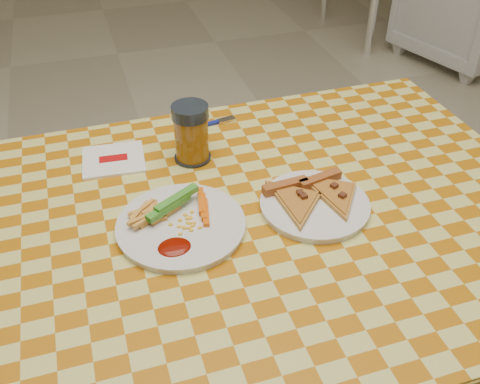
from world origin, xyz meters
name	(u,v)px	position (x,y,z in m)	size (l,w,h in m)	color
table	(241,245)	(0.00, 0.00, 0.68)	(1.28, 0.88, 0.76)	white
plate_left	(181,226)	(-0.12, 0.00, 0.76)	(0.24, 0.24, 0.01)	silver
plate_right	(314,206)	(0.15, -0.02, 0.76)	(0.21, 0.21, 0.01)	silver
fries_veggies	(174,215)	(-0.13, 0.02, 0.78)	(0.18, 0.17, 0.04)	gold
pizza_slices	(313,195)	(0.15, 0.00, 0.78)	(0.22, 0.21, 0.02)	gold
drink_glass	(191,134)	(-0.04, 0.23, 0.82)	(0.08, 0.08, 0.13)	black
napkin	(114,159)	(-0.21, 0.27, 0.76)	(0.14, 0.14, 0.01)	white
fork	(208,124)	(0.03, 0.36, 0.76)	(0.15, 0.04, 0.01)	navy
bg_chair	(473,5)	(2.09, 1.92, 0.34)	(0.67, 0.63, 0.69)	brown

